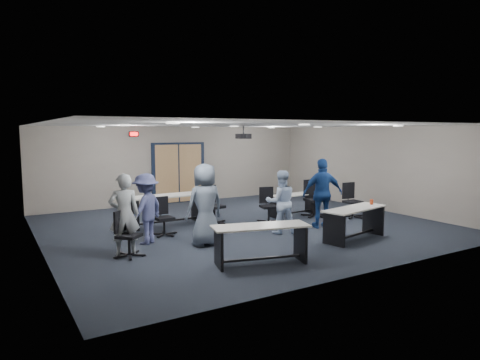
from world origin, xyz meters
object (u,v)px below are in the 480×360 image
table_back_left (167,205)px  person_plaid (205,205)px  chair_back_d (314,198)px  person_gray (124,214)px  person_navy (323,193)px  table_back_right (294,201)px  table_front_left (261,238)px  table_front_right (355,218)px  person_back (146,209)px  chair_loose_right (353,200)px  chair_back_b (214,205)px  chair_back_c (269,205)px  person_lightblue (281,202)px  chair_back_a (164,217)px  chair_loose_left (129,234)px

table_back_left → person_plaid: (-0.03, -2.40, 0.35)m
chair_back_d → person_gray: size_ratio=0.65×
person_navy → table_back_right: bearing=-82.1°
table_front_left → table_front_right: size_ratio=1.00×
person_gray → table_front_left: bearing=147.9°
person_navy → person_back: (-4.52, 0.80, -0.12)m
table_back_left → chair_loose_right: 5.40m
chair_back_b → chair_back_c: chair_back_b is taller
person_lightblue → chair_loose_right: bearing=-150.1°
table_back_right → chair_back_d: size_ratio=1.49×
chair_back_a → person_lightblue: 2.90m
person_plaid → person_navy: (3.44, 0.02, 0.00)m
chair_back_b → chair_loose_left: size_ratio=1.11×
table_front_right → chair_back_c: 2.68m
chair_back_a → person_plaid: size_ratio=0.51×
table_front_right → chair_loose_right: 2.64m
table_front_right → chair_back_b: chair_back_b is taller
table_back_right → person_plaid: 4.20m
chair_loose_right → person_navy: 1.79m
table_back_right → chair_back_a: chair_back_a is taller
person_gray → chair_loose_right: bearing=-165.6°
chair_back_c → person_navy: 1.57m
table_front_right → person_lightblue: (-1.12, 1.40, 0.27)m
chair_loose_right → person_back: size_ratio=0.64×
chair_loose_right → table_back_left: bearing=165.1°
table_front_left → chair_loose_left: 2.68m
table_front_right → person_gray: size_ratio=1.15×
table_front_left → chair_back_b: chair_back_b is taller
chair_back_a → chair_back_d: 4.70m
chair_back_b → person_plaid: person_plaid is taller
table_back_right → person_gray: person_gray is taller
table_front_left → chair_back_a: 3.18m
table_front_left → person_back: 2.95m
table_back_right → person_navy: (-0.37, -1.70, 0.46)m
table_back_right → person_back: (-4.89, -0.90, 0.35)m
table_front_left → chair_back_d: 4.96m
chair_back_b → person_back: (-2.28, -1.07, 0.27)m
chair_back_c → chair_loose_left: chair_back_c is taller
table_back_right → table_back_left: bearing=166.2°
chair_back_a → chair_back_c: size_ratio=0.96×
person_back → table_back_left: bearing=-161.4°
person_plaid → chair_back_d: bearing=-167.2°
table_back_right → chair_back_d: 0.63m
table_front_right → chair_back_d: (0.98, 2.59, 0.03)m
chair_back_b → person_plaid: (-1.20, -1.88, 0.39)m
chair_loose_left → person_gray: 0.42m
person_gray → person_navy: bearing=-170.4°
chair_back_b → chair_back_c: size_ratio=1.07×
table_back_right → chair_loose_right: size_ratio=1.59×
chair_back_d → chair_back_c: bearing=-170.7°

